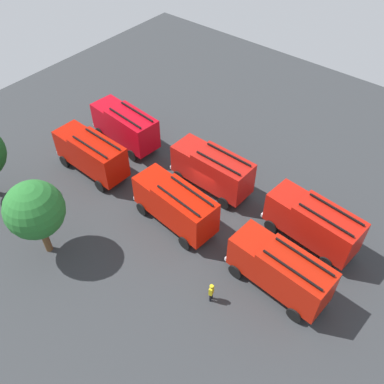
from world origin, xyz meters
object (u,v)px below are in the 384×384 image
object	(u,v)px
firefighter_1	(81,133)
traffic_cone_1	(277,254)
fire_truck_2	(125,125)
traffic_cone_0	(174,185)
fire_truck_4	(175,204)
firefighter_0	(211,292)
fire_truck_1	(212,169)
tree_0	(35,210)
fire_truck_0	(313,222)
fire_truck_3	(280,269)
fire_truck_5	(91,153)

from	to	relation	value
firefighter_1	traffic_cone_1	size ratio (longest dim) A/B	2.32
fire_truck_2	traffic_cone_0	world-z (taller)	fire_truck_2
fire_truck_4	firefighter_0	xyz separation A→B (m)	(-6.34, 3.75, -1.22)
fire_truck_1	fire_truck_2	size ratio (longest dim) A/B	0.98
tree_0	traffic_cone_1	world-z (taller)	tree_0
fire_truck_0	firefighter_1	distance (m)	23.09
fire_truck_0	fire_truck_3	size ratio (longest dim) A/B	1.01
fire_truck_5	fire_truck_4	bearing A→B (deg)	-178.39
fire_truck_4	traffic_cone_0	size ratio (longest dim) A/B	12.14
fire_truck_4	tree_0	bearing A→B (deg)	60.21
fire_truck_2	firefighter_0	size ratio (longest dim) A/B	4.44
fire_truck_4	firefighter_0	size ratio (longest dim) A/B	4.45
fire_truck_0	traffic_cone_0	xyz separation A→B (m)	(11.74, 2.08, -1.85)
fire_truck_4	firefighter_1	size ratio (longest dim) A/B	4.27
traffic_cone_0	fire_truck_2	bearing A→B (deg)	-13.82
fire_truck_0	traffic_cone_1	size ratio (longest dim) A/B	9.92
fire_truck_4	traffic_cone_1	xyz separation A→B (m)	(-7.93, -2.12, -1.78)
fire_truck_3	traffic_cone_0	world-z (taller)	fire_truck_3
fire_truck_0	traffic_cone_1	bearing A→B (deg)	74.72
firefighter_0	tree_0	xyz separation A→B (m)	(12.03, 4.25, 3.41)
fire_truck_2	traffic_cone_1	bearing A→B (deg)	177.02
traffic_cone_0	firefighter_1	bearing A→B (deg)	3.37
fire_truck_0	fire_truck_1	world-z (taller)	same
firefighter_0	traffic_cone_0	size ratio (longest dim) A/B	2.73
fire_truck_1	fire_truck_5	distance (m)	10.59
fire_truck_4	fire_truck_3	bearing A→B (deg)	-175.10
fire_truck_2	firefighter_0	distance (m)	18.67
fire_truck_3	tree_0	distance (m)	17.05
tree_0	fire_truck_1	bearing A→B (deg)	-112.63
fire_truck_2	traffic_cone_1	distance (m)	18.44
fire_truck_4	firefighter_1	bearing A→B (deg)	-3.57
traffic_cone_0	traffic_cone_1	world-z (taller)	traffic_cone_1
fire_truck_3	fire_truck_5	xyz separation A→B (m)	(18.86, -0.13, 0.00)
fire_truck_0	fire_truck_4	xyz separation A→B (m)	(9.02, 4.98, 0.00)
traffic_cone_1	fire_truck_0	bearing A→B (deg)	-110.82
fire_truck_5	firefighter_0	xyz separation A→B (m)	(-15.94, 3.77, -1.22)
fire_truck_0	fire_truck_4	world-z (taller)	same
fire_truck_1	fire_truck_4	xyz separation A→B (m)	(-0.26, 5.01, 0.00)
firefighter_1	traffic_cone_0	distance (m)	11.20
fire_truck_1	firefighter_1	xyz separation A→B (m)	(13.61, 2.77, -1.18)
tree_0	traffic_cone_1	bearing A→B (deg)	-143.37
fire_truck_4	fire_truck_1	bearing A→B (deg)	-81.40
fire_truck_3	firefighter_0	size ratio (longest dim) A/B	4.42
traffic_cone_1	fire_truck_2	bearing A→B (deg)	-8.24
firefighter_1	fire_truck_4	bearing A→B (deg)	44.19
fire_truck_4	firefighter_1	xyz separation A→B (m)	(13.87, -2.24, -1.18)
tree_0	traffic_cone_0	bearing A→B (deg)	-105.25
fire_truck_3	fire_truck_2	bearing A→B (deg)	-9.87
fire_truck_2	firefighter_0	world-z (taller)	fire_truck_2
firefighter_0	traffic_cone_0	xyz separation A→B (m)	(9.06, -6.65, -0.62)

